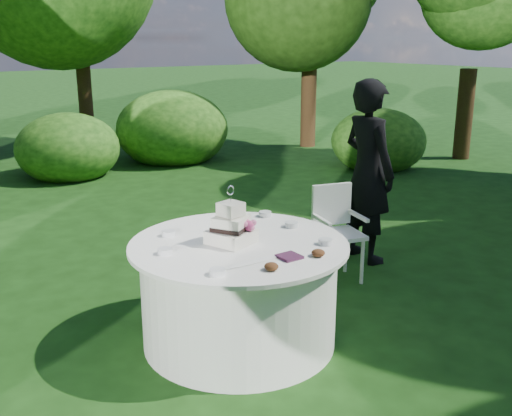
# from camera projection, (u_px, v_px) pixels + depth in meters

# --- Properties ---
(ground) EXTENTS (80.00, 80.00, 0.00)m
(ground) POSITION_uv_depth(u_px,v_px,m) (240.00, 341.00, 4.44)
(ground) COLOR black
(ground) RESTS_ON ground
(napkins) EXTENTS (0.14, 0.14, 0.02)m
(napkins) POSITION_uv_depth(u_px,v_px,m) (289.00, 257.00, 3.93)
(napkins) COLOR #471E3C
(napkins) RESTS_ON table
(feather_plume) EXTENTS (0.48, 0.07, 0.01)m
(feather_plume) POSITION_uv_depth(u_px,v_px,m) (254.00, 261.00, 3.86)
(feather_plume) COLOR white
(feather_plume) RESTS_ON table
(guest) EXTENTS (0.50, 0.70, 1.80)m
(guest) POSITION_uv_depth(u_px,v_px,m) (368.00, 172.00, 5.87)
(guest) COLOR black
(guest) RESTS_ON ground
(table) EXTENTS (1.56, 1.56, 0.77)m
(table) POSITION_uv_depth(u_px,v_px,m) (239.00, 292.00, 4.34)
(table) COLOR silver
(table) RESTS_ON ground
(cake) EXTENTS (0.35, 0.35, 0.42)m
(cake) POSITION_uv_depth(u_px,v_px,m) (232.00, 228.00, 4.19)
(cake) COLOR white
(cake) RESTS_ON table
(chair) EXTENTS (0.48, 0.48, 0.87)m
(chair) POSITION_uv_depth(u_px,v_px,m) (336.00, 225.00, 5.49)
(chair) COLOR white
(chair) RESTS_ON ground
(votives) EXTENTS (1.17, 0.94, 0.04)m
(votives) POSITION_uv_depth(u_px,v_px,m) (241.00, 238.00, 4.27)
(votives) COLOR silver
(votives) RESTS_ON table
(petal_cups) EXTENTS (0.54, 1.07, 0.05)m
(petal_cups) POSITION_uv_depth(u_px,v_px,m) (275.00, 243.00, 4.14)
(petal_cups) COLOR #562D16
(petal_cups) RESTS_ON table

